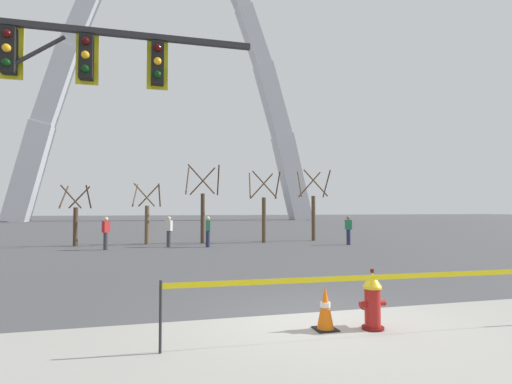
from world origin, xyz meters
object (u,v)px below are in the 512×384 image
object	(u,v)px
fire_hydrant	(372,301)
monument_arch	(171,82)
pedestrian_walking_right	(169,231)
pedestrian_near_trees	(106,233)
pedestrian_walking_left	(208,231)
pedestrian_standing_center	(348,230)
traffic_signal_gantry	(28,92)
traffic_cone_by_hydrant	(325,308)

from	to	relation	value
fire_hydrant	monument_arch	world-z (taller)	monument_arch
pedestrian_walking_right	pedestrian_near_trees	distance (m)	3.10
pedestrian_walking_left	pedestrian_near_trees	distance (m)	4.98
pedestrian_standing_center	pedestrian_walking_left	bearing A→B (deg)	175.96
traffic_signal_gantry	pedestrian_near_trees	size ratio (longest dim) A/B	4.04
traffic_cone_by_hydrant	pedestrian_walking_right	xyz separation A→B (m)	(-1.92, 15.39, 0.46)
traffic_cone_by_hydrant	traffic_signal_gantry	size ratio (longest dim) A/B	0.11
traffic_signal_gantry	pedestrian_walking_left	xyz separation A→B (m)	(5.18, 12.38, -3.45)
pedestrian_walking_left	pedestrian_standing_center	size ratio (longest dim) A/B	1.00
monument_arch	pedestrian_near_trees	distance (m)	53.46
traffic_cone_by_hydrant	pedestrian_walking_left	bearing A→B (deg)	89.85
traffic_signal_gantry	pedestrian_walking_left	world-z (taller)	traffic_signal_gantry
pedestrian_walking_left	pedestrian_standing_center	world-z (taller)	same
monument_arch	pedestrian_near_trees	bearing A→B (deg)	-95.98
traffic_cone_by_hydrant	pedestrian_walking_left	distance (m)	14.84
pedestrian_walking_left	pedestrian_near_trees	xyz separation A→B (m)	(-4.98, -0.16, 0.00)
pedestrian_walking_left	traffic_cone_by_hydrant	bearing A→B (deg)	-90.15
traffic_signal_gantry	traffic_cone_by_hydrant	bearing A→B (deg)	-25.48
pedestrian_standing_center	traffic_cone_by_hydrant	bearing A→B (deg)	-118.50
traffic_cone_by_hydrant	traffic_signal_gantry	distance (m)	6.91
traffic_cone_by_hydrant	monument_arch	distance (m)	66.96
fire_hydrant	traffic_cone_by_hydrant	bearing A→B (deg)	168.60
pedestrian_standing_center	monument_arch	bearing A→B (deg)	98.93
pedestrian_near_trees	pedestrian_walking_right	bearing A→B (deg)	13.39
traffic_signal_gantry	pedestrian_standing_center	xyz separation A→B (m)	(12.90, 11.83, -3.45)
pedestrian_walking_left	traffic_signal_gantry	bearing A→B (deg)	-112.72
traffic_signal_gantry	pedestrian_walking_right	bearing A→B (deg)	76.02
traffic_signal_gantry	monument_arch	size ratio (longest dim) A/B	0.12
fire_hydrant	pedestrian_walking_right	bearing A→B (deg)	99.82
traffic_cone_by_hydrant	pedestrian_walking_left	world-z (taller)	pedestrian_walking_left
pedestrian_standing_center	pedestrian_near_trees	size ratio (longest dim) A/B	1.00
monument_arch	pedestrian_standing_center	bearing A→B (deg)	-81.07
traffic_cone_by_hydrant	pedestrian_near_trees	bearing A→B (deg)	108.59
traffic_signal_gantry	pedestrian_walking_left	distance (m)	13.86
pedestrian_near_trees	fire_hydrant	bearing A→B (deg)	-68.96
fire_hydrant	pedestrian_walking_right	distance (m)	15.78
pedestrian_walking_right	traffic_cone_by_hydrant	bearing A→B (deg)	-82.88
fire_hydrant	monument_arch	size ratio (longest dim) A/B	0.02
fire_hydrant	traffic_cone_by_hydrant	xyz separation A→B (m)	(-0.77, 0.15, -0.11)
fire_hydrant	traffic_cone_by_hydrant	size ratio (longest dim) A/B	1.36
traffic_cone_by_hydrant	monument_arch	world-z (taller)	monument_arch
fire_hydrant	pedestrian_standing_center	distance (m)	16.05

